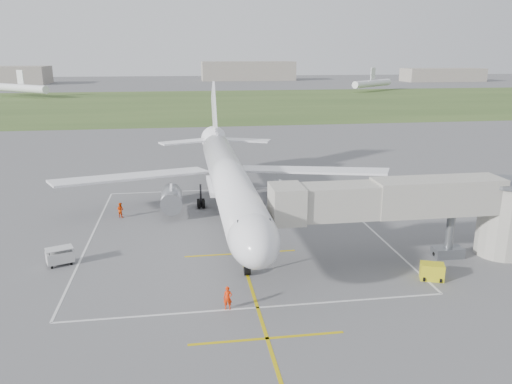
{
  "coord_description": "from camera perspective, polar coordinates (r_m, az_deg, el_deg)",
  "views": [
    {
      "loc": [
        -4.86,
        -51.44,
        17.42
      ],
      "look_at": [
        2.31,
        -4.0,
        4.0
      ],
      "focal_mm": 35.0,
      "sensor_mm": 36.0,
      "label": 1
    }
  ],
  "objects": [
    {
      "name": "ground",
      "position": [
        54.53,
        -3.04,
        -3.03
      ],
      "size": [
        700.0,
        700.0,
        0.0
      ],
      "primitive_type": "plane",
      "color": "#515154",
      "rests_on": "ground"
    },
    {
      "name": "grass_strip",
      "position": [
        182.34,
        -7.14,
        10.03
      ],
      "size": [
        700.0,
        120.0,
        0.02
      ],
      "primitive_type": "cube",
      "color": "#385224",
      "rests_on": "ground"
    },
    {
      "name": "apron_markings",
      "position": [
        49.08,
        -2.36,
        -5.17
      ],
      "size": [
        28.2,
        60.0,
        0.01
      ],
      "color": "#BFA70B",
      "rests_on": "ground"
    },
    {
      "name": "airliner",
      "position": [
        54.01,
        -3.18,
        1.64
      ],
      "size": [
        38.93,
        46.75,
        13.52
      ],
      "color": "white",
      "rests_on": "ground"
    },
    {
      "name": "jet_bridge",
      "position": [
        44.99,
        19.05,
        -1.62
      ],
      "size": [
        23.4,
        5.0,
        7.2
      ],
      "color": "gray",
      "rests_on": "ground"
    },
    {
      "name": "gpu_unit",
      "position": [
        42.45,
        19.47,
        -8.58
      ],
      "size": [
        2.08,
        1.75,
        1.34
      ],
      "rotation": [
        0.0,
        0.0,
        -0.35
      ],
      "color": "gold",
      "rests_on": "ground"
    },
    {
      "name": "baggage_cart",
      "position": [
        45.81,
        -21.5,
        -6.84
      ],
      "size": [
        2.49,
        2.0,
        1.5
      ],
      "rotation": [
        0.0,
        0.0,
        0.37
      ],
      "color": "silver",
      "rests_on": "ground"
    },
    {
      "name": "ramp_worker_nose",
      "position": [
        35.74,
        -3.25,
        -12.02
      ],
      "size": [
        0.69,
        0.51,
        1.71
      ],
      "primitive_type": "imported",
      "rotation": [
        0.0,
        0.0,
        -0.18
      ],
      "color": "red",
      "rests_on": "ground"
    },
    {
      "name": "ramp_worker_wing",
      "position": [
        56.61,
        -15.24,
        -1.98
      ],
      "size": [
        1.01,
        0.95,
        1.66
      ],
      "primitive_type": "imported",
      "rotation": [
        0.0,
        0.0,
        2.6
      ],
      "color": "#D73B06",
      "rests_on": "ground"
    },
    {
      "name": "distant_hangars",
      "position": [
        317.07,
        -10.93,
        13.14
      ],
      "size": [
        345.0,
        49.0,
        12.0
      ],
      "color": "gray",
      "rests_on": "ground"
    },
    {
      "name": "distant_aircraft",
      "position": [
        224.43,
        -5.29,
        12.03
      ],
      "size": [
        179.89,
        33.97,
        8.85
      ],
      "color": "white",
      "rests_on": "ground"
    }
  ]
}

